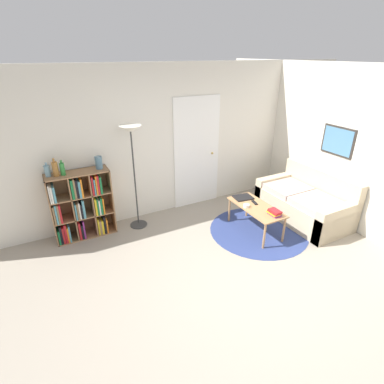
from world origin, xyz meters
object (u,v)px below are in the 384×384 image
(bottle_right, at_px, (62,169))
(vase_on_shelf, at_px, (99,163))
(bookshelf, at_px, (81,207))
(floor_lamp, at_px, (132,143))
(bottle_middle, at_px, (55,169))
(coffee_table, at_px, (256,209))
(couch, at_px, (306,203))
(bowl, at_px, (246,206))
(laptop, at_px, (243,197))
(bottle_left, at_px, (47,171))

(bottle_right, relative_size, vase_on_shelf, 1.16)
(bookshelf, bearing_deg, bottle_right, -174.80)
(floor_lamp, height_order, bottle_middle, floor_lamp)
(coffee_table, bearing_deg, bottle_right, 156.53)
(floor_lamp, xyz_separation_m, vase_on_shelf, (-0.51, 0.11, -0.27))
(floor_lamp, height_order, vase_on_shelf, floor_lamp)
(couch, height_order, bowl, couch)
(floor_lamp, relative_size, laptop, 5.18)
(coffee_table, distance_m, bottle_right, 3.04)
(coffee_table, height_order, bottle_right, bottle_right)
(bowl, distance_m, bottle_right, 2.86)
(floor_lamp, bearing_deg, laptop, -23.45)
(bottle_left, bearing_deg, couch, -17.71)
(couch, bearing_deg, bookshelf, 161.06)
(floor_lamp, distance_m, bottle_right, 1.07)
(coffee_table, distance_m, bottle_left, 3.23)
(laptop, bearing_deg, bowl, -117.95)
(bookshelf, distance_m, laptop, 2.67)
(bookshelf, relative_size, coffee_table, 1.08)
(couch, xyz_separation_m, vase_on_shelf, (-3.26, 1.25, 0.90))
(floor_lamp, relative_size, coffee_table, 1.71)
(bowl, distance_m, vase_on_shelf, 2.41)
(coffee_table, height_order, bowl, bowl)
(bottle_left, height_order, vase_on_shelf, bottle_left)
(bookshelf, xyz_separation_m, bottle_right, (-0.16, -0.01, 0.67))
(bowl, xyz_separation_m, bottle_middle, (-2.63, 1.12, 0.72))
(couch, xyz_separation_m, coffee_table, (-1.08, 0.06, 0.12))
(coffee_table, xyz_separation_m, vase_on_shelf, (-2.17, 1.19, 0.79))
(bowl, bearing_deg, bookshelf, 154.58)
(floor_lamp, height_order, couch, floor_lamp)
(coffee_table, distance_m, vase_on_shelf, 2.60)
(floor_lamp, distance_m, bottle_middle, 1.16)
(bottle_left, relative_size, bottle_right, 0.92)
(coffee_table, bearing_deg, vase_on_shelf, 151.32)
(bookshelf, xyz_separation_m, coffee_table, (2.54, -1.19, -0.12))
(bowl, height_order, bottle_right, bottle_right)
(bowl, distance_m, bottle_left, 3.05)
(vase_on_shelf, bearing_deg, bottle_right, -178.11)
(floor_lamp, distance_m, vase_on_shelf, 0.59)
(coffee_table, xyz_separation_m, bowl, (-0.16, 0.06, 0.08))
(bowl, bearing_deg, bottle_right, 156.25)
(laptop, bearing_deg, bottle_left, 163.48)
(couch, xyz_separation_m, bowl, (-1.25, 0.11, 0.20))
(bookshelf, height_order, bottle_right, bottle_right)
(floor_lamp, relative_size, bottle_right, 7.62)
(coffee_table, bearing_deg, bottle_left, 157.28)
(floor_lamp, xyz_separation_m, bottle_left, (-1.23, 0.14, -0.29))
(bottle_middle, relative_size, vase_on_shelf, 1.36)
(couch, xyz_separation_m, laptop, (-1.09, 0.41, 0.18))
(bottle_middle, bearing_deg, coffee_table, -22.85)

